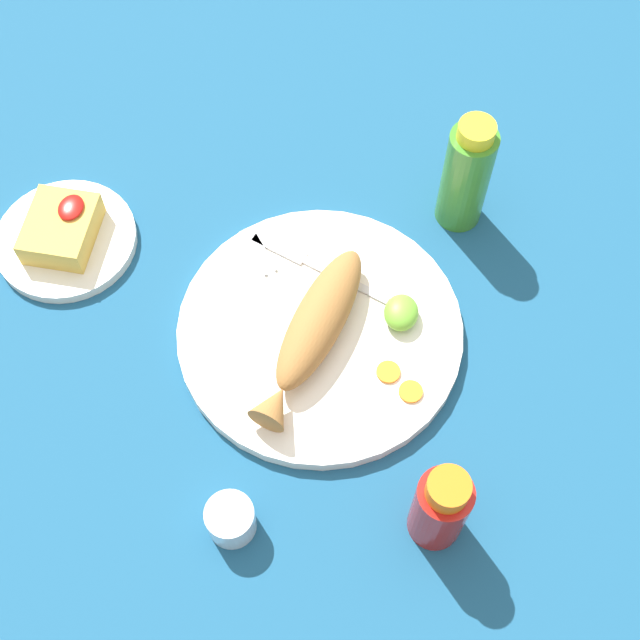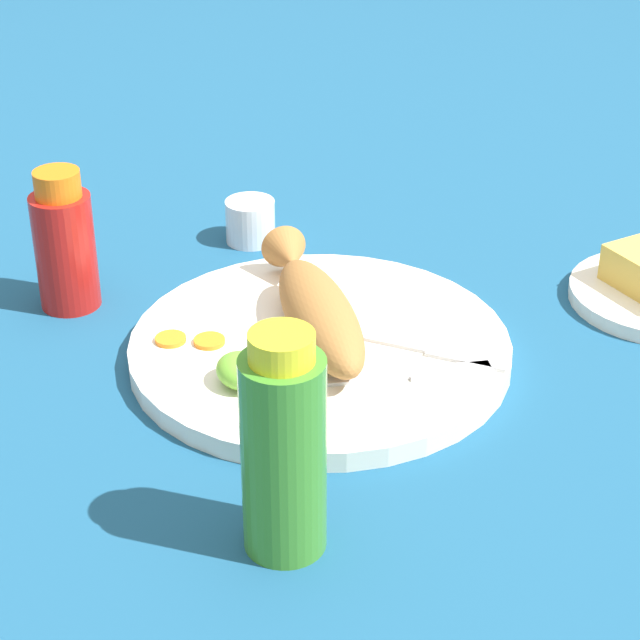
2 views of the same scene
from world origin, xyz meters
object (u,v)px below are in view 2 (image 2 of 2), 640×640
main_plate (320,349)px  hot_sauce_bottle_red (65,244)px  fried_fish (316,307)px  salt_cup (250,224)px  fork_near (418,348)px  fork_far (398,376)px  hot_sauce_bottle_green (284,449)px

main_plate → hot_sauce_bottle_red: bearing=-141.7°
fried_fish → salt_cup: fried_fish is taller
fork_near → fork_far: (0.03, -0.04, 0.00)m
hot_sauce_bottle_green → salt_cup: bearing=156.4°
fork_near → hot_sauce_bottle_green: hot_sauce_bottle_green is taller
fried_fish → fork_near: 0.10m
fried_fish → salt_cup: 0.23m
fork_far → fried_fish: bearing=122.6°
hot_sauce_bottle_red → fork_far: bearing=32.9°
fork_near → fork_far: bearing=-90.8°
main_plate → salt_cup: bearing=167.9°
main_plate → fork_far: (0.08, 0.03, 0.01)m
hot_sauce_bottle_green → fork_far: bearing=124.9°
fork_near → main_plate: bearing=-168.1°
fork_far → salt_cup: 0.32m
fork_far → salt_cup: salt_cup is taller
main_plate → hot_sauce_bottle_green: bearing=-35.0°
fried_fish → salt_cup: bearing=-177.2°
hot_sauce_bottle_red → hot_sauce_bottle_green: (0.40, 0.02, 0.02)m
hot_sauce_bottle_red → hot_sauce_bottle_green: size_ratio=0.80×
fried_fish → fork_near: (0.07, 0.06, -0.02)m
fried_fish → main_plate: bearing=0.0°
fried_fish → fork_near: size_ratio=1.57×
fork_far → hot_sauce_bottle_green: (0.12, -0.17, 0.06)m
salt_cup → fork_far: bearing=-4.4°
fork_near → hot_sauce_bottle_red: (-0.26, -0.22, 0.04)m
hot_sauce_bottle_red → salt_cup: 0.22m
salt_cup → main_plate: bearing=-12.1°
fork_near → hot_sauce_bottle_green: size_ratio=0.91×
hot_sauce_bottle_red → fork_near: bearing=41.2°
main_plate → hot_sauce_bottle_red: hot_sauce_bottle_red is taller
fork_far → hot_sauce_bottle_green: size_ratio=1.06×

